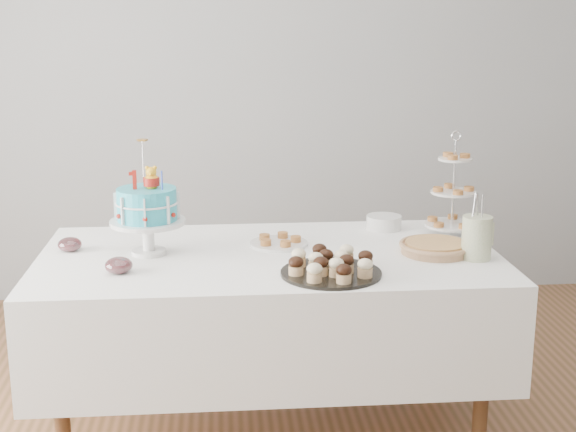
{
  "coord_description": "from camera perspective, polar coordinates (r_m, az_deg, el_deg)",
  "views": [
    {
      "loc": [
        -0.2,
        -2.92,
        1.73
      ],
      "look_at": [
        0.08,
        0.3,
        0.93
      ],
      "focal_mm": 50.0,
      "sensor_mm": 36.0,
      "label": 1
    }
  ],
  "objects": [
    {
      "name": "jam_bowl_b",
      "position": [
        3.52,
        -15.26,
        -1.97
      ],
      "size": [
        0.1,
        0.1,
        0.06
      ],
      "color": "silver",
      "rests_on": "table"
    },
    {
      "name": "pastry_plate",
      "position": [
        3.48,
        -0.65,
        -1.81
      ],
      "size": [
        0.25,
        0.25,
        0.04
      ],
      "color": "white",
      "rests_on": "table"
    },
    {
      "name": "walls",
      "position": [
        2.95,
        -1.03,
        6.48
      ],
      "size": [
        5.04,
        4.04,
        2.7
      ],
      "color": "#939698",
      "rests_on": "floor"
    },
    {
      "name": "utensil_pitcher",
      "position": [
        3.36,
        13.29,
        -1.38
      ],
      "size": [
        0.13,
        0.12,
        0.27
      ],
      "rotation": [
        0.0,
        0.0,
        -0.09
      ],
      "color": "silver",
      "rests_on": "table"
    },
    {
      "name": "pie",
      "position": [
        3.42,
        10.45,
        -2.17
      ],
      "size": [
        0.31,
        0.31,
        0.05
      ],
      "color": "tan",
      "rests_on": "table"
    },
    {
      "name": "cupcake_tray",
      "position": [
        3.08,
        3.08,
        -3.42
      ],
      "size": [
        0.39,
        0.39,
        0.09
      ],
      "color": "black",
      "rests_on": "table"
    },
    {
      "name": "table",
      "position": [
        3.43,
        -1.32,
        -6.33
      ],
      "size": [
        1.92,
        1.02,
        0.77
      ],
      "color": "white",
      "rests_on": "floor"
    },
    {
      "name": "tiered_stand",
      "position": [
        3.66,
        11.68,
        1.63
      ],
      "size": [
        0.25,
        0.25,
        0.48
      ],
      "color": "silver",
      "rests_on": "table"
    },
    {
      "name": "birthday_cake",
      "position": [
        3.38,
        -9.93,
        -0.54
      ],
      "size": [
        0.31,
        0.31,
        0.48
      ],
      "rotation": [
        0.0,
        0.0,
        0.01
      ],
      "color": "white",
      "rests_on": "table"
    },
    {
      "name": "jam_bowl_a",
      "position": [
        3.17,
        -11.95,
        -3.47
      ],
      "size": [
        0.11,
        0.11,
        0.06
      ],
      "color": "silver",
      "rests_on": "table"
    },
    {
      "name": "plate_stack",
      "position": [
        3.77,
        6.83,
        -0.45
      ],
      "size": [
        0.16,
        0.16,
        0.06
      ],
      "color": "white",
      "rests_on": "table"
    }
  ]
}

